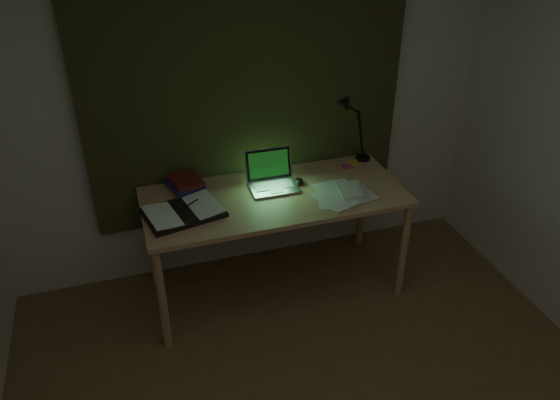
# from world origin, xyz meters

# --- Properties ---
(wall_back) EXTENTS (3.50, 0.00, 2.50)m
(wall_back) POSITION_xyz_m (0.00, 2.00, 1.25)
(wall_back) COLOR silver
(wall_back) RESTS_ON ground
(curtain) EXTENTS (2.20, 0.06, 2.00)m
(curtain) POSITION_xyz_m (0.00, 1.96, 1.45)
(curtain) COLOR #303319
(curtain) RESTS_ON wall_back
(desk) EXTENTS (1.74, 0.76, 0.79)m
(desk) POSITION_xyz_m (0.06, 1.54, 0.40)
(desk) COLOR tan
(desk) RESTS_ON floor
(laptop) EXTENTS (0.32, 0.36, 0.23)m
(laptop) POSITION_xyz_m (0.08, 1.62, 0.91)
(laptop) COLOR #B4B4B9
(laptop) RESTS_ON desk
(open_textbook) EXTENTS (0.53, 0.43, 0.04)m
(open_textbook) POSITION_xyz_m (-0.56, 1.48, 0.81)
(open_textbook) COLOR white
(open_textbook) RESTS_ON desk
(book_stack) EXTENTS (0.24, 0.27, 0.10)m
(book_stack) POSITION_xyz_m (-0.50, 1.78, 0.84)
(book_stack) COLOR white
(book_stack) RESTS_ON desk
(loose_papers) EXTENTS (0.36, 0.38, 0.02)m
(loose_papers) POSITION_xyz_m (0.49, 1.44, 0.80)
(loose_papers) COLOR silver
(loose_papers) RESTS_ON desk
(mouse) EXTENTS (0.07, 0.10, 0.03)m
(mouse) POSITION_xyz_m (0.26, 1.64, 0.81)
(mouse) COLOR black
(mouse) RESTS_ON desk
(sticky_yellow) EXTENTS (0.10, 0.10, 0.02)m
(sticky_yellow) POSITION_xyz_m (0.73, 1.80, 0.80)
(sticky_yellow) COLOR yellow
(sticky_yellow) RESTS_ON desk
(sticky_pink) EXTENTS (0.07, 0.07, 0.01)m
(sticky_pink) POSITION_xyz_m (0.67, 1.76, 0.80)
(sticky_pink) COLOR #C34C70
(sticky_pink) RESTS_ON desk
(desk_lamp) EXTENTS (0.42, 0.35, 0.57)m
(desk_lamp) POSITION_xyz_m (0.84, 1.84, 1.08)
(desk_lamp) COLOR black
(desk_lamp) RESTS_ON desk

